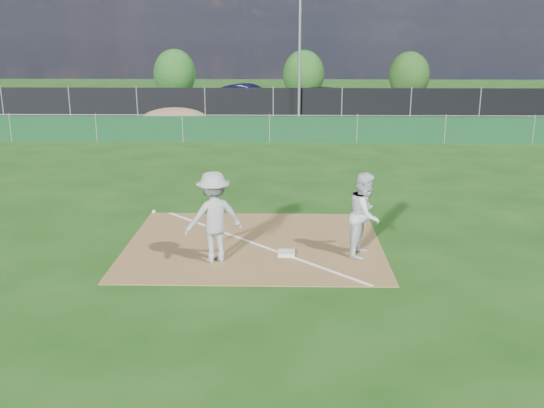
{
  "coord_description": "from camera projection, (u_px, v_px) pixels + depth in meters",
  "views": [
    {
      "loc": [
        0.73,
        -12.6,
        4.84
      ],
      "look_at": [
        0.43,
        1.0,
        1.0
      ],
      "focal_mm": 40.0,
      "sensor_mm": 36.0,
      "label": 1
    }
  ],
  "objects": [
    {
      "name": "ground",
      "position": [
        266.0,
        165.0,
        23.08
      ],
      "size": [
        90.0,
        90.0,
        0.0
      ],
      "primitive_type": "plane",
      "color": "#17410E",
      "rests_on": "ground"
    },
    {
      "name": "car_right",
      "position": [
        329.0,
        97.0,
        40.56
      ],
      "size": [
        5.2,
        3.43,
        1.4
      ],
      "primitive_type": "imported",
      "rotation": [
        0.0,
        0.0,
        1.9
      ],
      "color": "black",
      "rests_on": "parking_lot"
    },
    {
      "name": "runner",
      "position": [
        365.0,
        214.0,
        13.46
      ],
      "size": [
        1.01,
        1.13,
        1.92
      ],
      "primitive_type": "imported",
      "rotation": [
        0.0,
        0.0,
        1.21
      ],
      "color": "silver",
      "rests_on": "ground"
    },
    {
      "name": "tree_mid",
      "position": [
        304.0,
        74.0,
        45.26
      ],
      "size": [
        3.11,
        3.11,
        3.69
      ],
      "color": "#382316",
      "rests_on": "ground"
    },
    {
      "name": "infield_dirt",
      "position": [
        254.0,
        244.0,
        14.42
      ],
      "size": [
        6.0,
        5.0,
        0.02
      ],
      "primitive_type": "cube",
      "color": "brown",
      "rests_on": "ground"
    },
    {
      "name": "foul_line",
      "position": [
        254.0,
        243.0,
        14.41
      ],
      "size": [
        5.01,
        5.01,
        0.01
      ],
      "primitive_type": "cube",
      "rotation": [
        0.0,
        0.0,
        0.79
      ],
      "color": "white",
      "rests_on": "infield_dirt"
    },
    {
      "name": "dirt_mound",
      "position": [
        175.0,
        119.0,
        31.21
      ],
      "size": [
        3.38,
        2.6,
        1.17
      ],
      "primitive_type": "ellipsoid",
      "color": "brown",
      "rests_on": "ground"
    },
    {
      "name": "first_base",
      "position": [
        286.0,
        253.0,
        13.67
      ],
      "size": [
        0.39,
        0.39,
        0.08
      ],
      "primitive_type": "cube",
      "rotation": [
        0.0,
        0.0,
        -0.03
      ],
      "color": "silver",
      "rests_on": "infield_dirt"
    },
    {
      "name": "car_left",
      "position": [
        204.0,
        98.0,
        40.11
      ],
      "size": [
        4.28,
        1.82,
        1.44
      ],
      "primitive_type": "imported",
      "rotation": [
        0.0,
        0.0,
        1.6
      ],
      "color": "#A9ADB1",
      "rests_on": "parking_lot"
    },
    {
      "name": "parking_lot",
      "position": [
        275.0,
        109.0,
        40.4
      ],
      "size": [
        46.0,
        9.0,
        0.01
      ],
      "primitive_type": "cube",
      "color": "black",
      "rests_on": "ground"
    },
    {
      "name": "tree_left",
      "position": [
        175.0,
        74.0,
        45.52
      ],
      "size": [
        3.16,
        3.16,
        3.75
      ],
      "color": "#382316",
      "rests_on": "ground"
    },
    {
      "name": "tree_right",
      "position": [
        409.0,
        75.0,
        45.07
      ],
      "size": [
        3.01,
        3.01,
        3.57
      ],
      "color": "#382316",
      "rests_on": "ground"
    },
    {
      "name": "light_pole",
      "position": [
        300.0,
        49.0,
        34.18
      ],
      "size": [
        0.16,
        0.16,
        8.0
      ],
      "primitive_type": "cylinder",
      "color": "slate",
      "rests_on": "ground"
    },
    {
      "name": "green_fence",
      "position": [
        270.0,
        130.0,
        27.73
      ],
      "size": [
        44.0,
        0.05,
        1.2
      ],
      "primitive_type": "cube",
      "color": "#0E351A",
      "rests_on": "ground"
    },
    {
      "name": "play_at_first",
      "position": [
        214.0,
        217.0,
        13.06
      ],
      "size": [
        2.01,
        1.22,
        2.0
      ],
      "color": "#A8A8AA",
      "rests_on": "infield_dirt"
    },
    {
      "name": "car_mid",
      "position": [
        248.0,
        96.0,
        40.13
      ],
      "size": [
        5.17,
        3.29,
        1.61
      ],
      "primitive_type": "imported",
      "rotation": [
        0.0,
        0.0,
        1.22
      ],
      "color": "black",
      "rests_on": "parking_lot"
    },
    {
      "name": "black_fence",
      "position": [
        273.0,
        103.0,
        35.34
      ],
      "size": [
        46.0,
        0.04,
        1.8
      ],
      "primitive_type": "cube",
      "color": "black",
      "rests_on": "ground"
    }
  ]
}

